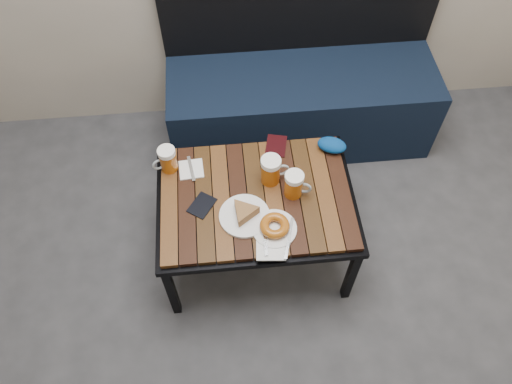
{
  "coord_description": "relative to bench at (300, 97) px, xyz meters",
  "views": [
    {
      "loc": [
        -0.14,
        -0.15,
        2.21
      ],
      "look_at": [
        -0.03,
        1.01,
        0.5
      ],
      "focal_mm": 35.0,
      "sensor_mm": 36.0,
      "label": 1
    }
  ],
  "objects": [
    {
      "name": "plate_bagel",
      "position": [
        -0.26,
        -0.92,
        0.22
      ],
      "size": [
        0.18,
        0.23,
        0.05
      ],
      "color": "white",
      "rests_on": "cafe_table"
    },
    {
      "name": "beer_mug_centre",
      "position": [
        -0.24,
        -0.68,
        0.27
      ],
      "size": [
        0.13,
        0.09,
        0.14
      ],
      "rotation": [
        0.0,
        0.0,
        0.12
      ],
      "color": "#AC510D",
      "rests_on": "cafe_table"
    },
    {
      "name": "room_shell",
      "position": [
        -0.29,
        -1.26,
        1.48
      ],
      "size": [
        4.0,
        4.0,
        4.0
      ],
      "color": "gray",
      "rests_on": "ground"
    },
    {
      "name": "beer_mug_right",
      "position": [
        -0.16,
        -0.76,
        0.26
      ],
      "size": [
        0.12,
        0.09,
        0.13
      ],
      "rotation": [
        0.0,
        0.0,
        -0.3
      ],
      "color": "#AC510D",
      "rests_on": "cafe_table"
    },
    {
      "name": "napkin_right",
      "position": [
        -0.28,
        -1.01,
        0.2
      ],
      "size": [
        0.12,
        0.11,
        0.01
      ],
      "rotation": [
        0.0,
        0.0,
        -0.09
      ],
      "color": "white",
      "rests_on": "cafe_table"
    },
    {
      "name": "beer_mug_left",
      "position": [
        -0.68,
        -0.57,
        0.26
      ],
      "size": [
        0.12,
        0.09,
        0.12
      ],
      "rotation": [
        0.0,
        0.0,
        3.51
      ],
      "color": "#AC510D",
      "rests_on": "cafe_table"
    },
    {
      "name": "napkin_left",
      "position": [
        -0.58,
        -0.59,
        0.2
      ],
      "size": [
        0.11,
        0.14,
        0.01
      ],
      "rotation": [
        0.0,
        0.0,
        0.06
      ],
      "color": "white",
      "rests_on": "cafe_table"
    },
    {
      "name": "bench",
      "position": [
        0.0,
        0.0,
        0.0
      ],
      "size": [
        1.4,
        0.5,
        0.95
      ],
      "color": "black",
      "rests_on": "ground"
    },
    {
      "name": "passport_navy",
      "position": [
        -0.54,
        -0.78,
        0.2
      ],
      "size": [
        0.13,
        0.14,
        0.01
      ],
      "primitive_type": "cube",
      "rotation": [
        0.0,
        0.0,
        -0.61
      ],
      "color": "black",
      "rests_on": "cafe_table"
    },
    {
      "name": "knit_pouch",
      "position": [
        0.05,
        -0.53,
        0.23
      ],
      "size": [
        0.15,
        0.13,
        0.06
      ],
      "primitive_type": "ellipsoid",
      "rotation": [
        0.0,
        0.0,
        -0.39
      ],
      "color": "#040A77",
      "rests_on": "cafe_table"
    },
    {
      "name": "plate_pie",
      "position": [
        -0.37,
        -0.85,
        0.22
      ],
      "size": [
        0.21,
        0.21,
        0.06
      ],
      "color": "white",
      "rests_on": "cafe_table"
    },
    {
      "name": "passport_burgundy",
      "position": [
        -0.2,
        -0.49,
        0.2
      ],
      "size": [
        0.11,
        0.14,
        0.01
      ],
      "primitive_type": "cube",
      "rotation": [
        0.0,
        0.0,
        -0.23
      ],
      "color": "black",
      "rests_on": "cafe_table"
    },
    {
      "name": "cafe_table",
      "position": [
        -0.31,
        -0.75,
        0.16
      ],
      "size": [
        0.84,
        0.62,
        0.47
      ],
      "color": "black",
      "rests_on": "ground"
    }
  ]
}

